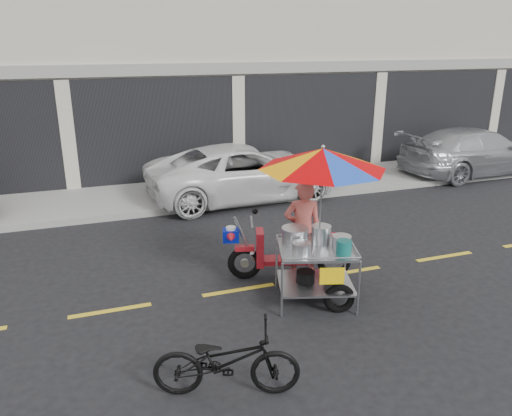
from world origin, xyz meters
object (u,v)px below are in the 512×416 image
object	(u,v)px
white_pickup	(244,172)
food_vendor_rig	(313,200)
near_bicycle	(226,361)
silver_pickup	(476,152)

from	to	relation	value
white_pickup	food_vendor_rig	distance (m)	5.17
white_pickup	near_bicycle	size ratio (longest dim) A/B	2.96
white_pickup	near_bicycle	distance (m)	7.44
white_pickup	food_vendor_rig	xyz separation A→B (m)	(-0.54, -5.07, 0.84)
food_vendor_rig	white_pickup	bearing A→B (deg)	100.41
silver_pickup	food_vendor_rig	distance (m)	9.28
silver_pickup	food_vendor_rig	xyz separation A→B (m)	(-7.72, -5.07, 0.83)
white_pickup	food_vendor_rig	world-z (taller)	food_vendor_rig
silver_pickup	near_bicycle	xyz separation A→B (m)	(-9.65, -7.02, -0.26)
near_bicycle	white_pickup	bearing A→B (deg)	-1.49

